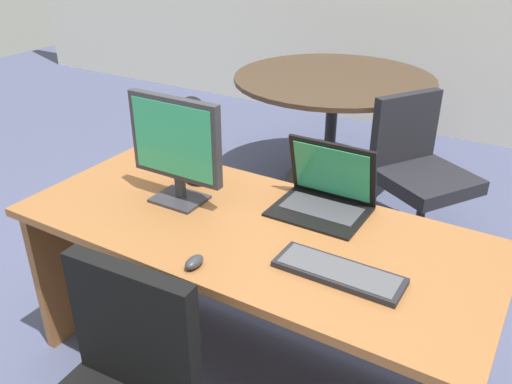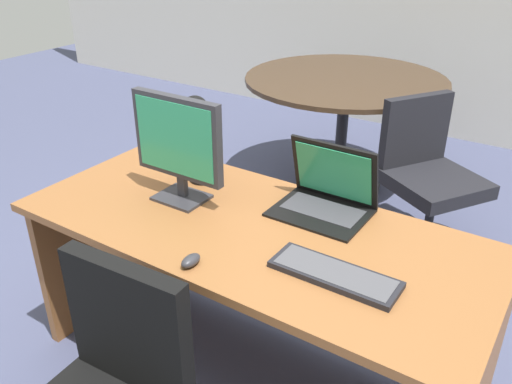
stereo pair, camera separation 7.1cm
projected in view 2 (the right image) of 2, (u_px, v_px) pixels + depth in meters
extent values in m
plane|color=#474C6B|center=(382.00, 224.00, 3.41)|extent=(12.00, 12.00, 0.00)
cube|color=brown|center=(250.00, 229.00, 1.96)|extent=(1.76, 0.77, 0.03)
cube|color=brown|center=(102.00, 243.00, 2.55)|extent=(0.04, 0.68, 0.71)
cube|color=brown|center=(288.00, 266.00, 2.33)|extent=(1.55, 0.02, 0.49)
cube|color=#2D2D33|center=(182.00, 197.00, 2.14)|extent=(0.20, 0.16, 0.01)
cube|color=#2D2D33|center=(183.00, 185.00, 2.12)|extent=(0.04, 0.02, 0.09)
cube|color=#2D2D33|center=(177.00, 137.00, 2.02)|extent=(0.40, 0.04, 0.32)
cube|color=#2D9966|center=(174.00, 139.00, 2.00)|extent=(0.36, 0.00, 0.28)
cube|color=black|center=(320.00, 213.00, 2.03)|extent=(0.35, 0.27, 0.01)
cube|color=#38383D|center=(323.00, 209.00, 2.04)|extent=(0.30, 0.15, 0.00)
cube|color=black|center=(334.00, 172.00, 2.04)|extent=(0.35, 0.08, 0.25)
cube|color=#2D9966|center=(333.00, 173.00, 2.04)|extent=(0.31, 0.06, 0.21)
cube|color=black|center=(335.00, 274.00, 1.67)|extent=(0.41, 0.14, 0.02)
cube|color=#47474C|center=(335.00, 271.00, 1.66)|extent=(0.38, 0.12, 0.00)
ellipsoid|color=#2D2D33|center=(191.00, 261.00, 1.72)|extent=(0.05, 0.08, 0.04)
cylinder|color=black|center=(203.00, 178.00, 2.29)|extent=(0.12, 0.12, 0.01)
cylinder|color=black|center=(202.00, 147.00, 2.23)|extent=(0.02, 0.02, 0.27)
sphere|color=black|center=(195.00, 109.00, 2.12)|extent=(0.11, 0.11, 0.11)
cube|color=black|center=(128.00, 325.00, 1.60)|extent=(0.44, 0.09, 0.44)
cylinder|color=black|center=(338.00, 182.00, 3.90)|extent=(0.61, 0.61, 0.04)
cylinder|color=black|center=(342.00, 133.00, 3.73)|extent=(0.08, 0.08, 0.72)
cylinder|color=#3F2D1E|center=(346.00, 80.00, 3.55)|extent=(1.35, 1.35, 0.03)
cylinder|color=black|center=(424.00, 247.00, 3.13)|extent=(0.56, 0.56, 0.04)
cylinder|color=black|center=(429.00, 217.00, 3.04)|extent=(0.05, 0.05, 0.36)
cube|color=black|center=(435.00, 183.00, 2.94)|extent=(0.63, 0.63, 0.08)
cube|color=black|center=(415.00, 130.00, 3.01)|extent=(0.28, 0.40, 0.40)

